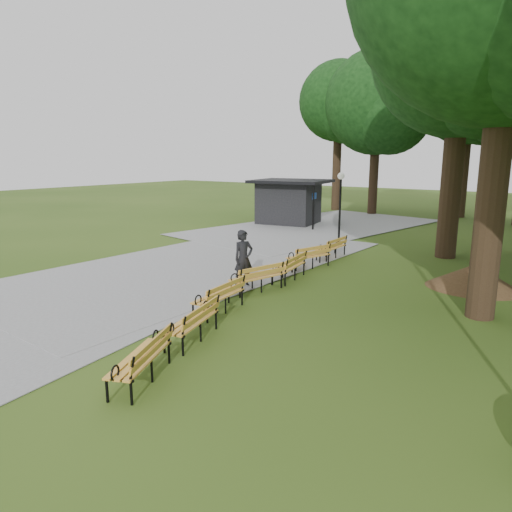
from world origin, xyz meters
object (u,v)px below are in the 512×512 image
Objects in this scene: bench_6 at (331,248)px; kiosk at (289,202)px; lamp_post at (340,193)px; dirt_mound at (474,277)px; bench_4 at (289,267)px; person at (244,259)px; bench_1 at (192,322)px; bench_2 at (219,296)px; bench_5 at (309,256)px; bench_0 at (140,359)px; lawn_tree_2 at (463,47)px; bench_3 at (257,277)px.

kiosk is at bearing -138.72° from bench_6.
dirt_mound is (6.75, -4.48, -1.99)m from lamp_post.
bench_6 is at bearing 176.89° from bench_4.
kiosk reaches higher than person.
dirt_mound is at bearing -34.04° from person.
person is at bearing -173.37° from bench_1.
lamp_post is 11.14m from bench_2.
person is 0.96× the size of bench_1.
bench_5 is 1.98m from bench_6.
person reaches higher than bench_0.
bench_5 is (-1.31, 7.67, 0.00)m from bench_1.
lamp_post is 1.76× the size of bench_5.
lawn_tree_2 is at bearing 158.48° from bench_2.
bench_5 is at bearing 167.37° from bench_0.
bench_0 is 1.00× the size of bench_4.
dirt_mound is 1.26× the size of bench_3.
dirt_mound is at bearing 105.95° from bench_4.
bench_2 is at bearing -173.12° from bench_1.
bench_2 is at bearing 4.34° from bench_6.
lamp_post is 13.07m from bench_1.
bench_4 is at bearing -155.51° from dirt_mound.
kiosk is 2.26× the size of bench_3.
bench_2 is 1.00× the size of bench_3.
lamp_post is at bearing -176.36° from bench_2.
bench_6 is (-1.38, 9.65, 0.00)m from bench_1.
person is 7.21m from dirt_mound.
person reaches higher than bench_2.
bench_5 is at bearing 179.94° from bench_2.
bench_1 is 1.00× the size of bench_3.
bench_0 and bench_1 have the same top height.
bench_2 is at bearing -128.33° from dirt_mound.
lamp_post is 3.77m from bench_6.
lamp_post is at bearing 178.90° from lawn_tree_2.
bench_3 is 5.60m from bench_6.
bench_3 is at bearing -82.51° from person.
lamp_post is 1.76× the size of bench_1.
lamp_post is (-0.77, 8.46, 1.48)m from person.
lawn_tree_2 is at bearing 153.93° from bench_1.
bench_5 is (-0.55, 5.82, 0.00)m from bench_2.
lawn_tree_2 is at bearing -1.10° from lamp_post.
person is 11.75m from lawn_tree_2.
bench_1 is 1.00× the size of bench_4.
bench_2 is at bearing -4.90° from bench_4.
bench_2 is (-0.76, 1.85, 0.00)m from bench_1.
bench_2 is at bearing -73.94° from kiosk.
bench_0 is at bearing -137.31° from person.
lamp_post reaches higher than bench_1.
bench_4 is at bearing 167.89° from bench_0.
bench_5 is at bearing 174.13° from bench_1.
kiosk is 2.26× the size of bench_4.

